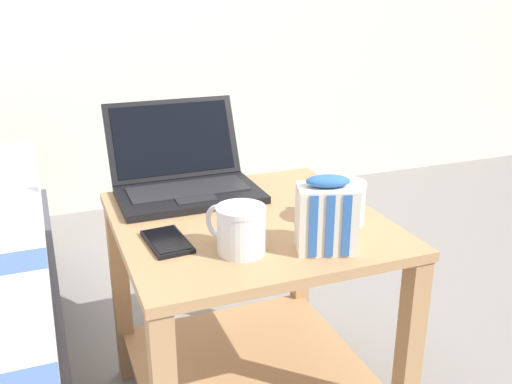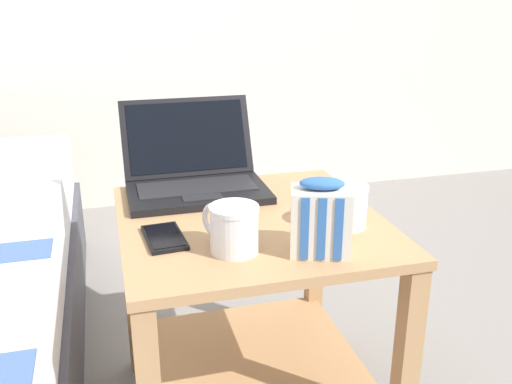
{
  "view_description": "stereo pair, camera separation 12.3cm",
  "coord_description": "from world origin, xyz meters",
  "px_view_note": "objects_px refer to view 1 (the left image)",
  "views": [
    {
      "loc": [
        -0.42,
        -1.12,
        1.04
      ],
      "look_at": [
        0.0,
        -0.04,
        0.62
      ],
      "focal_mm": 40.0,
      "sensor_mm": 36.0,
      "label": 1
    },
    {
      "loc": [
        -0.3,
        -1.16,
        1.04
      ],
      "look_at": [
        0.0,
        -0.04,
        0.62
      ],
      "focal_mm": 40.0,
      "sensor_mm": 36.0,
      "label": 2
    }
  ],
  "objects_px": {
    "mug_front_left": "(344,200)",
    "mug_front_right": "(240,227)",
    "cell_phone": "(167,241)",
    "snack_bag": "(327,216)",
    "laptop": "(184,175)"
  },
  "relations": [
    {
      "from": "mug_front_right",
      "to": "cell_phone",
      "type": "distance_m",
      "value": 0.16
    },
    {
      "from": "laptop",
      "to": "mug_front_right",
      "type": "height_order",
      "value": "laptop"
    },
    {
      "from": "cell_phone",
      "to": "mug_front_right",
      "type": "bearing_deg",
      "value": -35.44
    },
    {
      "from": "mug_front_left",
      "to": "mug_front_right",
      "type": "relative_size",
      "value": 1.0
    },
    {
      "from": "mug_front_left",
      "to": "cell_phone",
      "type": "height_order",
      "value": "mug_front_left"
    },
    {
      "from": "mug_front_right",
      "to": "snack_bag",
      "type": "xyz_separation_m",
      "value": [
        0.16,
        -0.05,
        0.02
      ]
    },
    {
      "from": "mug_front_right",
      "to": "snack_bag",
      "type": "height_order",
      "value": "snack_bag"
    },
    {
      "from": "cell_phone",
      "to": "snack_bag",
      "type": "bearing_deg",
      "value": -26.04
    },
    {
      "from": "snack_bag",
      "to": "cell_phone",
      "type": "bearing_deg",
      "value": 153.96
    },
    {
      "from": "cell_phone",
      "to": "laptop",
      "type": "bearing_deg",
      "value": 68.68
    },
    {
      "from": "mug_front_left",
      "to": "mug_front_right",
      "type": "xyz_separation_m",
      "value": [
        -0.27,
        -0.06,
        0.0
      ]
    },
    {
      "from": "mug_front_left",
      "to": "cell_phone",
      "type": "distance_m",
      "value": 0.4
    },
    {
      "from": "mug_front_left",
      "to": "laptop",
      "type": "bearing_deg",
      "value": 131.19
    },
    {
      "from": "laptop",
      "to": "mug_front_right",
      "type": "relative_size",
      "value": 2.68
    },
    {
      "from": "mug_front_left",
      "to": "snack_bag",
      "type": "height_order",
      "value": "snack_bag"
    }
  ]
}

